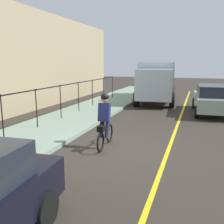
{
  "coord_description": "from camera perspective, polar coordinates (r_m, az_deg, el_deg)",
  "views": [
    {
      "loc": [
        -7.47,
        -2.4,
        2.79
      ],
      "look_at": [
        1.03,
        0.55,
        1.0
      ],
      "focal_mm": 40.17,
      "sensor_mm": 36.0,
      "label": 1
    }
  ],
  "objects": [
    {
      "name": "patrol_sedan",
      "position": [
        14.82,
        21.89,
        2.82
      ],
      "size": [
        4.51,
        2.15,
        1.58
      ],
      "rotation": [
        0.0,
        0.0,
        0.07
      ],
      "color": "#8B9C91",
      "rests_on": "ground"
    },
    {
      "name": "sidewalk",
      "position": [
        9.84,
        -18.03,
        -5.34
      ],
      "size": [
        40.0,
        3.2,
        0.15
      ],
      "primitive_type": "cube",
      "color": "gray",
      "rests_on": "ground"
    },
    {
      "name": "cyclist_lead",
      "position": [
        8.19,
        -1.71,
        -2.02
      ],
      "size": [
        1.71,
        0.38,
        1.83
      ],
      "rotation": [
        0.0,
        0.0,
        0.07
      ],
      "color": "black",
      "rests_on": "ground"
    },
    {
      "name": "box_truck_background",
      "position": [
        18.47,
        10.16,
        7.23
      ],
      "size": [
        6.9,
        3.06,
        2.78
      ],
      "rotation": [
        0.0,
        0.0,
        3.24
      ],
      "color": "#A8B3B9",
      "rests_on": "ground"
    },
    {
      "name": "lane_line_centre",
      "position": [
        8.02,
        12.36,
        -9.38
      ],
      "size": [
        36.0,
        0.12,
        0.01
      ],
      "primitive_type": "cube",
      "color": "yellow",
      "rests_on": "ground"
    },
    {
      "name": "ground_plane",
      "position": [
        8.33,
        1.26,
        -8.33
      ],
      "size": [
        80.0,
        80.0,
        0.0
      ],
      "primitive_type": "plane",
      "color": "#332D26"
    },
    {
      "name": "iron_fence",
      "position": [
        10.6,
        -16.93,
        2.89
      ],
      "size": [
        19.05,
        0.04,
        1.6
      ],
      "color": "black",
      "rests_on": "sidewalk"
    }
  ]
}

